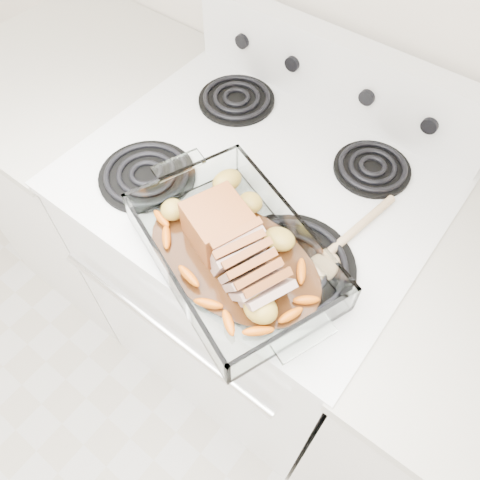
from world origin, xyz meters
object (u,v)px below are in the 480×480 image
Objects in this scene: counter_left at (103,178)px; counter_right at (464,418)px; pork_roast at (227,243)px; baking_dish at (233,255)px; electric_range at (255,276)px.

counter_right is at bearing 0.00° from counter_left.
counter_left is at bearing 155.13° from pork_roast.
baking_dish is (-0.57, -0.22, 0.50)m from counter_right.
baking_dish is 0.03m from pork_roast.
counter_left is 0.94m from baking_dish.
electric_range reaches higher than baking_dish.
counter_left is 1.00× the size of counter_right.
baking_dish is at bearing -158.93° from counter_right.
electric_range is 0.67m from counter_left.
electric_range reaches higher than counter_right.
electric_range is at bearing 0.10° from counter_left.
counter_left is at bearing -179.90° from electric_range.
pork_roast is (0.75, -0.22, 0.53)m from counter_left.
counter_left is 0.94m from pork_roast.
electric_range is 1.20× the size of counter_right.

